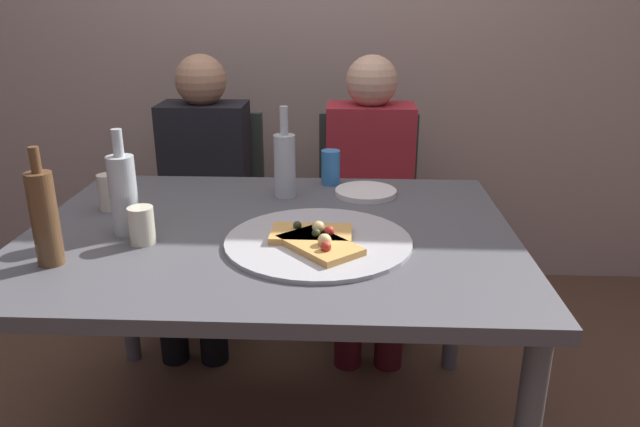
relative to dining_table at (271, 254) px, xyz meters
name	(u,v)px	position (x,y,z in m)	size (l,w,h in m)	color
back_wall	(303,16)	(0.00, 1.37, 0.62)	(6.00, 0.10, 2.60)	gray
dining_table	(271,254)	(0.00, 0.00, 0.00)	(1.39, 1.04, 0.76)	#4C4C51
pizza_tray	(318,241)	(0.14, -0.10, 0.08)	(0.51, 0.51, 0.01)	#ADADB2
pizza_slice_last	(320,245)	(0.15, -0.16, 0.10)	(0.24, 0.25, 0.05)	tan
pizza_slice_extra	(312,233)	(0.13, -0.08, 0.10)	(0.22, 0.13, 0.05)	tan
wine_bottle	(123,193)	(-0.40, -0.04, 0.20)	(0.08, 0.08, 0.30)	#B2BCC1
beer_bottle	(285,163)	(0.01, 0.31, 0.19)	(0.07, 0.07, 0.30)	#B2BCC1
water_bottle	(45,217)	(-0.52, -0.26, 0.20)	(0.07, 0.07, 0.30)	brown
tumbler_near	(142,225)	(-0.33, -0.12, 0.13)	(0.07, 0.07, 0.10)	beige
tumbler_far	(108,192)	(-0.52, 0.15, 0.13)	(0.06, 0.06, 0.11)	beige
soda_can	(331,167)	(0.16, 0.45, 0.14)	(0.07, 0.07, 0.12)	#337AC1
plate_stack	(366,192)	(0.28, 0.33, 0.09)	(0.21, 0.21, 0.02)	white
chair_left	(212,203)	(-0.38, 0.92, -0.17)	(0.44, 0.44, 0.90)	#2D3833
chair_right	(368,205)	(0.31, 0.92, -0.17)	(0.44, 0.44, 0.90)	#2D3833
guest_in_sweater	(203,186)	(-0.38, 0.77, -0.04)	(0.36, 0.56, 1.17)	black
guest_in_beanie	(370,188)	(0.31, 0.77, -0.04)	(0.36, 0.56, 1.17)	maroon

